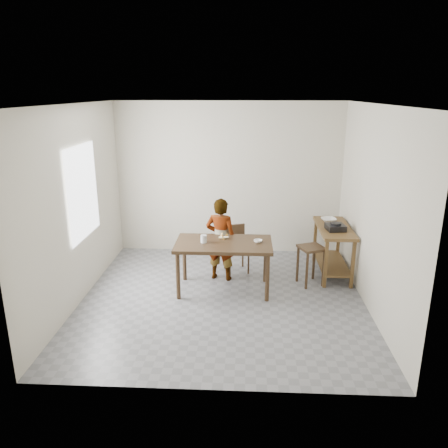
# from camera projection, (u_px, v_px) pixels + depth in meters

# --- Properties ---
(floor) EXTENTS (4.00, 4.00, 0.04)m
(floor) POSITION_uv_depth(u_px,v_px,m) (223.00, 300.00, 6.27)
(floor) COLOR slate
(floor) RESTS_ON ground
(ceiling) EXTENTS (4.00, 4.00, 0.04)m
(ceiling) POSITION_uv_depth(u_px,v_px,m) (222.00, 102.00, 5.47)
(ceiling) COLOR white
(ceiling) RESTS_ON wall_back
(wall_back) EXTENTS (4.00, 0.04, 2.70)m
(wall_back) POSITION_uv_depth(u_px,v_px,m) (229.00, 179.00, 7.80)
(wall_back) COLOR beige
(wall_back) RESTS_ON ground
(wall_front) EXTENTS (4.00, 0.04, 2.70)m
(wall_front) POSITION_uv_depth(u_px,v_px,m) (210.00, 265.00, 3.94)
(wall_front) COLOR beige
(wall_front) RESTS_ON ground
(wall_left) EXTENTS (0.04, 4.00, 2.70)m
(wall_left) POSITION_uv_depth(u_px,v_px,m) (75.00, 206.00, 5.97)
(wall_left) COLOR beige
(wall_left) RESTS_ON ground
(wall_right) EXTENTS (0.04, 4.00, 2.70)m
(wall_right) POSITION_uv_depth(u_px,v_px,m) (375.00, 210.00, 5.77)
(wall_right) COLOR beige
(wall_right) RESTS_ON ground
(window_pane) EXTENTS (0.02, 1.10, 1.30)m
(window_pane) POSITION_uv_depth(u_px,v_px,m) (83.00, 192.00, 6.11)
(window_pane) COLOR white
(window_pane) RESTS_ON wall_left
(dining_table) EXTENTS (1.40, 0.80, 0.75)m
(dining_table) POSITION_uv_depth(u_px,v_px,m) (224.00, 266.00, 6.44)
(dining_table) COLOR #382616
(dining_table) RESTS_ON floor
(prep_counter) EXTENTS (0.50, 1.20, 0.80)m
(prep_counter) POSITION_uv_depth(u_px,v_px,m) (333.00, 250.00, 7.02)
(prep_counter) COLOR brown
(prep_counter) RESTS_ON floor
(child) EXTENTS (0.54, 0.42, 1.31)m
(child) POSITION_uv_depth(u_px,v_px,m) (221.00, 239.00, 6.75)
(child) COLOR silver
(child) RESTS_ON floor
(dining_chair) EXTENTS (0.46, 0.46, 0.76)m
(dining_chair) POSITION_uv_depth(u_px,v_px,m) (237.00, 249.00, 7.11)
(dining_chair) COLOR #382616
(dining_chair) RESTS_ON floor
(stool) EXTENTS (0.45, 0.45, 0.61)m
(stool) POSITION_uv_depth(u_px,v_px,m) (310.00, 265.00, 6.66)
(stool) COLOR #382616
(stool) RESTS_ON floor
(glass_tumbler) EXTENTS (0.12, 0.12, 0.11)m
(glass_tumbler) POSITION_uv_depth(u_px,v_px,m) (204.00, 239.00, 6.32)
(glass_tumbler) COLOR silver
(glass_tumbler) RESTS_ON dining_table
(small_bowl) EXTENTS (0.14, 0.14, 0.04)m
(small_bowl) POSITION_uv_depth(u_px,v_px,m) (258.00, 241.00, 6.33)
(small_bowl) COLOR white
(small_bowl) RESTS_ON dining_table
(banana) EXTENTS (0.17, 0.12, 0.06)m
(banana) POSITION_uv_depth(u_px,v_px,m) (224.00, 237.00, 6.48)
(banana) COLOR yellow
(banana) RESTS_ON dining_table
(serving_bowl) EXTENTS (0.28, 0.28, 0.06)m
(serving_bowl) POSITION_uv_depth(u_px,v_px,m) (329.00, 220.00, 7.15)
(serving_bowl) COLOR white
(serving_bowl) RESTS_ON prep_counter
(gas_burner) EXTENTS (0.31, 0.31, 0.09)m
(gas_burner) POSITION_uv_depth(u_px,v_px,m) (335.00, 227.00, 6.72)
(gas_burner) COLOR black
(gas_burner) RESTS_ON prep_counter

